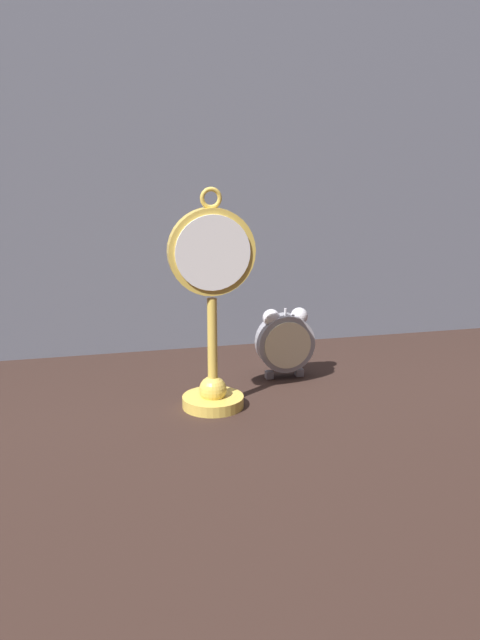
% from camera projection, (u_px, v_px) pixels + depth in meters
% --- Properties ---
extents(ground_plane, '(4.00, 4.00, 0.00)m').
position_uv_depth(ground_plane, '(253.00, 411.00, 1.01)').
color(ground_plane, black).
extents(fabric_backdrop_drape, '(1.67, 0.01, 0.62)m').
position_uv_depth(fabric_backdrop_drape, '(207.00, 174.00, 1.24)').
color(fabric_backdrop_drape, slate).
rests_on(fabric_backdrop_drape, ground_plane).
extents(pocket_watch_on_stand, '(0.12, 0.09, 0.31)m').
position_uv_depth(pocket_watch_on_stand, '(212.00, 311.00, 0.99)').
color(pocket_watch_on_stand, gold).
rests_on(pocket_watch_on_stand, ground_plane).
extents(alarm_clock_twin_bell, '(0.09, 0.03, 0.11)m').
position_uv_depth(alarm_clock_twin_bell, '(285.00, 340.00, 1.13)').
color(alarm_clock_twin_bell, gray).
rests_on(alarm_clock_twin_bell, ground_plane).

